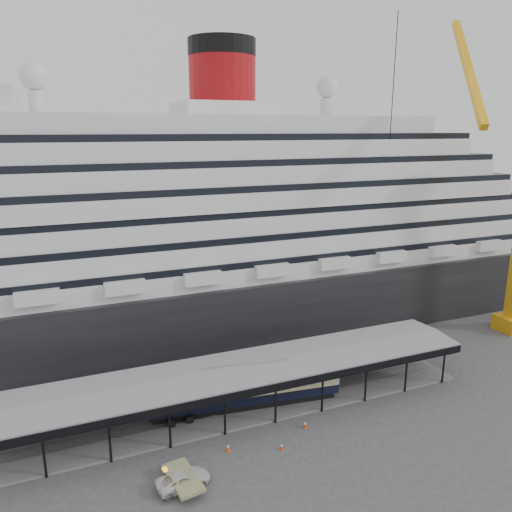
# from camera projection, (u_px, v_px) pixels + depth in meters

# --- Properties ---
(ground) EXTENTS (200.00, 200.00, 0.00)m
(ground) POSITION_uv_depth(u_px,v_px,m) (254.00, 433.00, 52.43)
(ground) COLOR #3E3E41
(ground) RESTS_ON ground
(cruise_ship) EXTENTS (130.00, 30.00, 43.90)m
(cruise_ship) POSITION_uv_depth(u_px,v_px,m) (176.00, 214.00, 76.57)
(cruise_ship) COLOR black
(cruise_ship) RESTS_ON ground
(platform_canopy) EXTENTS (56.00, 9.18, 5.30)m
(platform_canopy) POSITION_uv_depth(u_px,v_px,m) (237.00, 390.00, 56.33)
(platform_canopy) COLOR slate
(platform_canopy) RESTS_ON ground
(port_truck) EXTENTS (5.13, 2.86, 1.36)m
(port_truck) POSITION_uv_depth(u_px,v_px,m) (183.00, 480.00, 44.45)
(port_truck) COLOR silver
(port_truck) RESTS_ON ground
(pullman_carriage) EXTENTS (22.15, 5.47, 21.57)m
(pullman_carriage) POSITION_uv_depth(u_px,v_px,m) (245.00, 387.00, 56.62)
(pullman_carriage) COLOR black
(pullman_carriage) RESTS_ON ground
(traffic_cone_left) EXTENTS (0.55, 0.55, 0.82)m
(traffic_cone_left) POSITION_uv_depth(u_px,v_px,m) (228.00, 447.00, 49.41)
(traffic_cone_left) COLOR #EF4B0D
(traffic_cone_left) RESTS_ON ground
(traffic_cone_mid) EXTENTS (0.46, 0.46, 0.68)m
(traffic_cone_mid) POSITION_uv_depth(u_px,v_px,m) (281.00, 446.00, 49.67)
(traffic_cone_mid) COLOR red
(traffic_cone_mid) RESTS_ON ground
(traffic_cone_right) EXTENTS (0.51, 0.51, 0.80)m
(traffic_cone_right) POSITION_uv_depth(u_px,v_px,m) (305.00, 424.00, 53.28)
(traffic_cone_right) COLOR #CE420B
(traffic_cone_right) RESTS_ON ground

